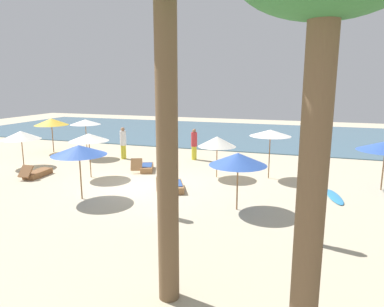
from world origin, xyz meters
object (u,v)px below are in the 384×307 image
Objects in this scene: umbrella_4 at (270,133)px; person_2 at (194,144)px; umbrella_7 at (85,122)px; umbrella_1 at (217,142)px; lounger_3 at (37,173)px; umbrella_6 at (79,150)px; surfboard at (334,197)px; umbrella_2 at (21,135)px; person_3 at (123,143)px; umbrella_5 at (51,122)px; umbrella_3 at (89,137)px; lounger_0 at (174,186)px; lounger_2 at (146,167)px; person_0 at (318,215)px; person_1 at (162,193)px; umbrella_8 at (238,159)px.

umbrella_4 is 5.59m from person_2.
umbrella_7 is 6.67m from person_2.
umbrella_1 is 8.88m from lounger_3.
umbrella_4 is 8.56m from umbrella_6.
umbrella_4 is at bearing 143.30° from surfboard.
umbrella_2 is at bearing -173.44° from umbrella_1.
umbrella_1 is 6.80m from person_3.
umbrella_5 is 10.56m from umbrella_6.
umbrella_3 reaches higher than lounger_0.
lounger_2 is 1.00× the size of person_0.
umbrella_4 reaches higher than person_0.
umbrella_1 reaches higher than surfboard.
lounger_3 is (0.34, -4.62, -2.00)m from umbrella_7.
person_0 is (15.01, -4.89, -0.83)m from umbrella_2.
lounger_3 is (-10.71, -3.32, -2.01)m from umbrella_4.
person_3 is (-5.86, 7.77, 0.12)m from person_1.
umbrella_3 is 0.92× the size of umbrella_7.
umbrella_4 is 5.21m from lounger_0.
person_3 is (-2.13, 7.10, -0.99)m from umbrella_6.
umbrella_7 reaches higher than umbrella_2.
umbrella_5 is 3.17m from umbrella_7.
lounger_0 is at bearing -138.13° from umbrella_4.
person_3 reaches higher than surfboard.
person_0 is (8.29, -6.16, 0.72)m from lounger_2.
umbrella_2 is 1.17× the size of person_0.
person_1 reaches higher than lounger_0.
umbrella_7 is 8.95m from lounger_0.
person_0 is at bearing -14.86° from lounger_3.
umbrella_7 reaches higher than lounger_2.
umbrella_4 is at bearing -8.09° from umbrella_5.
umbrella_7 is at bearing 167.51° from umbrella_1.
lounger_2 is (0.43, 4.87, -1.78)m from umbrella_6.
umbrella_5 is (-11.73, 2.63, 0.25)m from umbrella_1.
lounger_2 is (6.73, 1.28, -1.55)m from umbrella_2.
lounger_3 is (-2.54, -0.77, -1.78)m from umbrella_3.
umbrella_1 is 0.95× the size of umbrella_8.
umbrella_5 is 1.04× the size of umbrella_6.
person_3 is at bearing 169.15° from umbrella_4.
lounger_2 is at bearing -174.92° from umbrella_4.
umbrella_5 is 6.59m from lounger_3.
umbrella_2 reaches higher than surfboard.
person_3 is at bearing 68.66° from lounger_3.
lounger_0 is 7.16m from person_3.
person_0 is 0.95× the size of person_2.
umbrella_3 reaches higher than lounger_3.
umbrella_5 is 8.53m from lounger_2.
umbrella_4 is at bearing 41.87° from lounger_0.
umbrella_2 is 0.95× the size of umbrella_6.
lounger_2 is (7.93, -2.56, -1.82)m from umbrella_5.
umbrella_8 is 1.20× the size of lounger_3.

